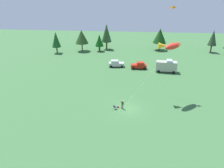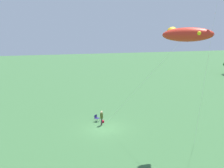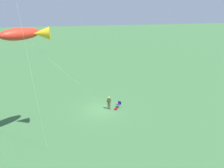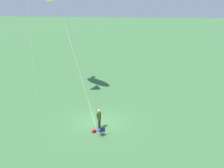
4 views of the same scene
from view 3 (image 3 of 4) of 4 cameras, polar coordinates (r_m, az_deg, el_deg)
ground_plane at (r=33.55m, az=-2.44°, el=-5.70°), size 160.00×160.00×0.00m
person_kite_flyer at (r=33.37m, az=-0.65°, el=-3.90°), size 0.62×0.44×1.74m
folding_chair at (r=34.11m, az=1.54°, el=-4.34°), size 0.68×0.68×0.82m
backpack_on_grass at (r=33.56m, az=0.83°, el=-5.47°), size 0.38×0.31×0.22m
kite_large_fish at (r=25.46m, az=-18.31°, el=10.35°), size 10.83×7.07×11.37m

